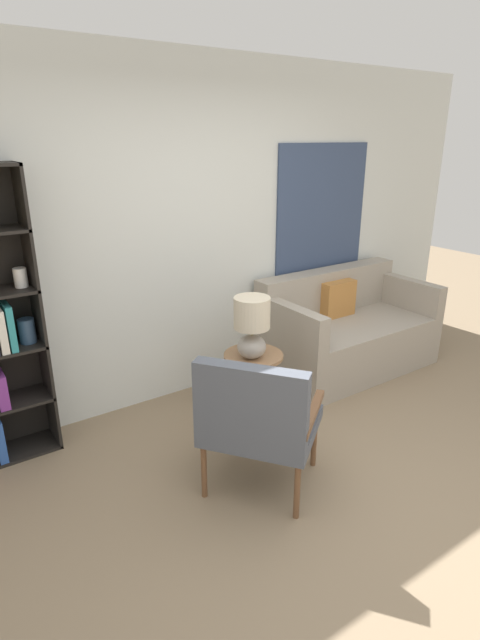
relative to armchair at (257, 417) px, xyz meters
The scene contains 6 objects.
ground_plane 0.85m from the armchair, 57.42° to the right, with size 14.00×14.00×0.00m, color #847056.
wall_back 1.73m from the armchair, 74.89° to the left, with size 6.40×0.08×2.70m.
armchair is the anchor object (origin of this frame).
couch 2.06m from the armchair, 29.57° to the left, with size 1.62×0.86×0.89m.
side_table 0.94m from the armchair, 55.39° to the left, with size 0.46×0.46×0.52m.
table_lamp 0.91m from the armchair, 56.47° to the left, with size 0.27×0.27×0.48m.
Camera 1 is at (-1.89, -1.50, 2.08)m, focal length 28.00 mm.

